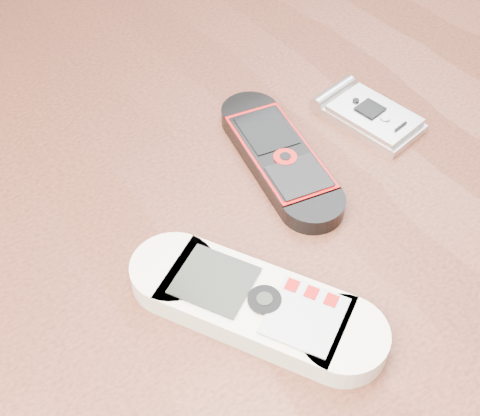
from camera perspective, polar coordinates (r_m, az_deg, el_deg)
name	(u,v)px	position (r m, az deg, el deg)	size (l,w,h in m)	color
table	(235,302)	(0.57, -0.42, -8.03)	(1.20, 0.80, 0.75)	black
nokia_white	(255,304)	(0.43, 1.25, -8.22)	(0.06, 0.18, 0.02)	silver
nokia_black_red	(279,156)	(0.52, 3.36, 4.42)	(0.05, 0.16, 0.02)	black
motorola_razr	(372,116)	(0.57, 11.16, 7.72)	(0.05, 0.09, 0.01)	silver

